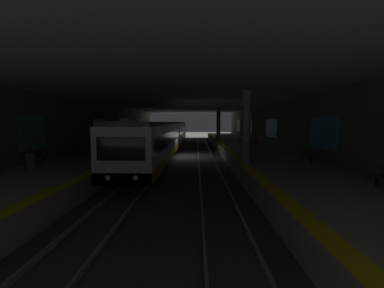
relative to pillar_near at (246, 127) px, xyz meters
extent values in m
plane|color=#42423F|center=(9.97, 4.35, -3.33)|extent=(120.00, 120.00, 0.00)
cube|color=gray|center=(9.97, 1.43, -3.25)|extent=(60.00, 0.09, 0.16)
cube|color=gray|center=(9.97, 2.87, -3.25)|extent=(60.00, 0.09, 0.16)
cube|color=gray|center=(9.97, 5.83, -3.25)|extent=(60.00, 0.09, 0.16)
cube|color=gray|center=(9.97, 7.27, -3.25)|extent=(60.00, 0.09, 0.16)
cube|color=#A8A59E|center=(9.97, -2.20, -2.80)|extent=(60.00, 5.30, 1.05)
cube|color=yellow|center=(9.97, 0.15, -2.27)|extent=(60.00, 0.60, 0.01)
cube|color=#A8A59E|center=(9.97, 10.90, -2.80)|extent=(60.00, 5.30, 1.05)
cube|color=yellow|center=(9.97, 8.55, -2.27)|extent=(60.00, 0.60, 0.01)
cube|color=slate|center=(9.97, -5.10, -0.53)|extent=(60.00, 0.50, 5.60)
cube|color=#338CCC|center=(0.00, -4.82, -0.38)|extent=(3.11, 0.06, 2.01)
cube|color=#338CCC|center=(10.43, -4.82, -0.38)|extent=(3.59, 0.06, 1.87)
cube|color=orange|center=(20.87, -4.82, -0.38)|extent=(3.11, 0.06, 1.90)
cube|color=gold|center=(30.58, -4.82, -0.38)|extent=(3.31, 0.06, 2.12)
cube|color=slate|center=(9.97, 13.80, -0.53)|extent=(60.00, 0.50, 5.60)
cube|color=#4CA566|center=(0.01, 13.52, -0.38)|extent=(2.45, 0.06, 2.23)
cube|color=#338CCC|center=(10.88, 13.52, -0.38)|extent=(3.51, 0.06, 1.93)
cube|color=#BF4C8C|center=(19.48, 13.52, -0.38)|extent=(3.56, 0.06, 2.49)
cube|color=#4CA566|center=(30.72, 13.52, -0.38)|extent=(3.23, 0.06, 2.43)
cube|color=beige|center=(9.97, 4.35, 2.47)|extent=(60.00, 19.40, 0.40)
cylinder|color=gray|center=(0.00, 0.00, 0.00)|extent=(0.56, 0.56, 4.55)
cylinder|color=gray|center=(18.83, 0.00, 0.00)|extent=(0.56, 0.56, 4.55)
cube|color=#B7BCC6|center=(4.56, 6.55, -1.27)|extent=(17.65, 2.80, 2.70)
cube|color=#B27F0F|center=(4.56, 6.55, -2.33)|extent=(17.65, 2.82, 0.56)
cube|color=black|center=(4.56, 6.55, -0.92)|extent=(16.24, 2.83, 0.90)
cube|color=#47474C|center=(4.56, 6.55, 0.21)|extent=(17.30, 2.58, 0.24)
cube|color=black|center=(-0.30, 6.55, -2.79)|extent=(2.20, 1.64, 0.76)
cube|color=black|center=(9.41, 6.55, -2.79)|extent=(2.20, 1.64, 0.76)
cube|color=black|center=(-4.29, 6.55, -0.92)|extent=(0.04, 2.24, 1.10)
cylinder|color=silver|center=(-4.29, 5.90, -2.27)|extent=(0.04, 0.24, 0.24)
cylinder|color=silver|center=(-4.29, 7.20, -2.27)|extent=(0.04, 0.24, 0.24)
cube|color=#B7BCC6|center=(22.81, 6.55, -1.27)|extent=(17.65, 2.80, 2.70)
cube|color=#B27F0F|center=(22.81, 6.55, -2.33)|extent=(17.65, 2.82, 0.56)
cube|color=black|center=(22.81, 6.55, -0.92)|extent=(16.24, 2.83, 0.90)
cube|color=#47474C|center=(22.81, 6.55, 0.21)|extent=(17.30, 2.58, 0.24)
cube|color=black|center=(17.95, 6.55, -2.79)|extent=(2.20, 1.64, 0.76)
cube|color=black|center=(27.66, 6.55, -2.79)|extent=(2.20, 1.64, 0.76)
cylinder|color=#262628|center=(-5.57, -4.10, -2.07)|extent=(0.08, 0.08, 0.42)
cylinder|color=#262628|center=(-0.08, -4.10, -2.07)|extent=(0.08, 0.08, 0.42)
cylinder|color=#262628|center=(1.28, -4.10, -2.07)|extent=(0.08, 0.08, 0.42)
cube|color=#4C4C51|center=(0.60, -4.10, -1.82)|extent=(1.70, 0.44, 0.08)
cube|color=#4C4C51|center=(0.60, -4.32, -1.62)|extent=(1.70, 0.06, 0.40)
cylinder|color=#262628|center=(-1.58, 12.80, -2.07)|extent=(0.08, 0.08, 0.42)
cylinder|color=#262628|center=(-0.22, 12.80, -2.07)|extent=(0.08, 0.08, 0.42)
cube|color=#4C4C51|center=(-0.90, 12.80, -1.82)|extent=(1.70, 0.44, 0.08)
cube|color=#4C4C51|center=(-0.90, 13.02, -1.62)|extent=(1.70, 0.06, 0.40)
cylinder|color=#262628|center=(10.90, 12.80, -2.07)|extent=(0.08, 0.08, 0.42)
cylinder|color=#262628|center=(12.26, 12.80, -2.07)|extent=(0.08, 0.08, 0.42)
cube|color=#4C4C51|center=(11.58, 12.80, -1.82)|extent=(1.70, 0.44, 0.08)
cube|color=#4C4C51|center=(11.58, 13.02, -1.62)|extent=(1.70, 0.06, 0.40)
cylinder|color=#313131|center=(14.44, -3.29, -1.87)|extent=(0.16, 0.16, 0.81)
cylinder|color=#313131|center=(14.64, -3.29, -1.87)|extent=(0.16, 0.16, 0.81)
cube|color=#333338|center=(14.54, -3.29, -1.18)|extent=(0.36, 0.22, 0.57)
cylinder|color=#333338|center=(14.29, -3.29, -1.23)|extent=(0.10, 0.10, 0.54)
cylinder|color=#333338|center=(14.79, -3.29, -1.23)|extent=(0.10, 0.10, 0.54)
sphere|color=tan|center=(14.54, -3.29, -0.78)|extent=(0.22, 0.22, 0.22)
cylinder|color=#3B3B3B|center=(6.48, 9.65, -1.85)|extent=(0.16, 0.16, 0.85)
cylinder|color=#3B3B3B|center=(6.68, 9.65, -1.85)|extent=(0.16, 0.16, 0.85)
cube|color=#2D754C|center=(6.58, 9.65, -1.12)|extent=(0.36, 0.22, 0.60)
cylinder|color=#2D754C|center=(6.33, 9.65, -1.17)|extent=(0.10, 0.10, 0.57)
cylinder|color=#2D754C|center=(6.83, 9.65, -1.17)|extent=(0.10, 0.10, 0.57)
sphere|color=tan|center=(6.58, 9.65, -0.71)|extent=(0.23, 0.23, 0.23)
cube|color=maroon|center=(13.75, -4.15, -1.95)|extent=(0.37, 0.25, 0.65)
cylinder|color=#333333|center=(13.75, -4.15, -1.47)|extent=(0.02, 0.02, 0.30)
cube|color=#1E512D|center=(15.76, -2.54, -2.08)|extent=(0.30, 0.20, 0.40)
cylinder|color=#595B5E|center=(-2.32, 12.15, -1.85)|extent=(0.44, 0.44, 0.85)
camera|label=1|loc=(-15.21, 3.11, 0.32)|focal=22.65mm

